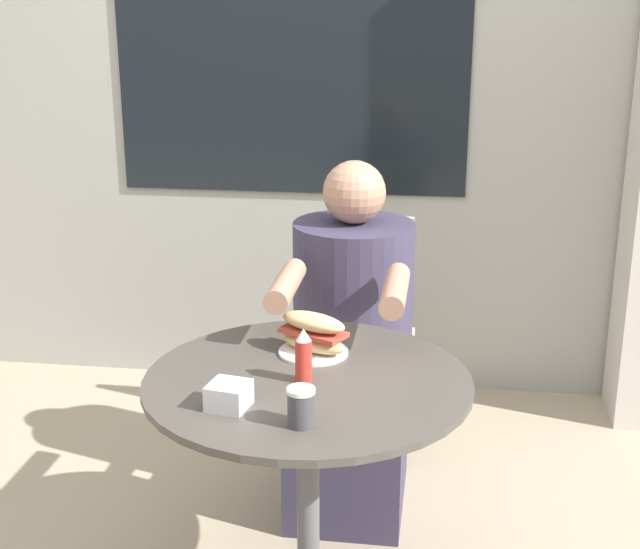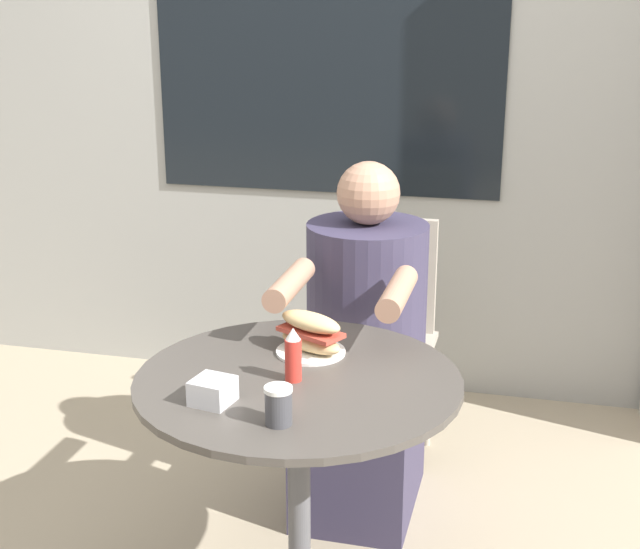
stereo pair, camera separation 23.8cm
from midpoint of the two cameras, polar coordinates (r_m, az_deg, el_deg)
storefront_wall at (r=3.62m, az=7.17°, el=13.89°), size 8.00×0.09×2.80m
cafe_table at (r=2.32m, az=1.61°, el=-10.72°), size 0.83×0.83×0.71m
diner_chair at (r=3.19m, az=6.18°, el=-2.80°), size 0.38×0.38×0.87m
seated_diner at (r=2.88m, az=5.16°, el=-5.85°), size 0.38×0.69×1.14m
sandwich_on_plate at (r=2.37m, az=2.29°, el=-3.94°), size 0.21×0.19×0.11m
drink_cup at (r=1.99m, az=0.77°, el=-8.45°), size 0.06×0.06×0.09m
napkin_box at (r=2.10m, az=-3.65°, el=-7.53°), size 0.11×0.11×0.06m
condiment_bottle at (r=2.20m, az=1.38°, el=-5.25°), size 0.04×0.04×0.14m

